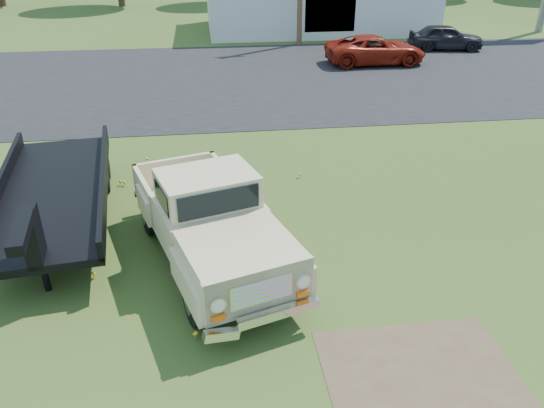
{
  "coord_description": "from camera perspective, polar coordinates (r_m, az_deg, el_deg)",
  "views": [
    {
      "loc": [
        -1.57,
        -8.83,
        6.22
      ],
      "look_at": [
        -0.3,
        1.0,
        0.95
      ],
      "focal_mm": 35.0,
      "sensor_mm": 36.0,
      "label": 1
    }
  ],
  "objects": [
    {
      "name": "flatbed_trailer",
      "position": [
        12.95,
        -22.51,
        1.75
      ],
      "size": [
        3.19,
        7.22,
        1.9
      ],
      "primitive_type": null,
      "rotation": [
        0.0,
        0.0,
        0.13
      ],
      "color": "black",
      "rests_on": "ground"
    },
    {
      "name": "ground",
      "position": [
        10.91,
        2.24,
        -6.75
      ],
      "size": [
        140.0,
        140.0,
        0.0
      ],
      "primitive_type": "plane",
      "color": "#344B18",
      "rests_on": "ground"
    },
    {
      "name": "dark_sedan",
      "position": [
        31.86,
        18.18,
        16.67
      ],
      "size": [
        4.15,
        2.22,
        1.34
      ],
      "primitive_type": "imported",
      "rotation": [
        0.0,
        0.0,
        1.4
      ],
      "color": "black",
      "rests_on": "ground"
    },
    {
      "name": "asphalt_lot",
      "position": [
        24.68,
        -3.6,
        13.36
      ],
      "size": [
        90.0,
        14.0,
        0.02
      ],
      "primitive_type": "cube",
      "color": "black",
      "rests_on": "ground"
    },
    {
      "name": "vintage_pickup_truck",
      "position": [
        10.61,
        -6.76,
        -1.59
      ],
      "size": [
        3.71,
        5.95,
        2.02
      ],
      "primitive_type": null,
      "rotation": [
        0.0,
        0.0,
        0.3
      ],
      "color": "#C8B686",
      "rests_on": "ground"
    },
    {
      "name": "dirt_patch_b",
      "position": [
        13.82,
        -8.37,
        0.94
      ],
      "size": [
        2.2,
        1.6,
        0.01
      ],
      "primitive_type": "cube",
      "color": "#503B2A",
      "rests_on": "ground"
    },
    {
      "name": "red_pickup",
      "position": [
        27.6,
        11.06,
        15.94
      ],
      "size": [
        4.93,
        2.34,
        1.36
      ],
      "primitive_type": "imported",
      "rotation": [
        0.0,
        0.0,
        1.59
      ],
      "color": "maroon",
      "rests_on": "ground"
    },
    {
      "name": "dirt_patch_a",
      "position": [
        9.06,
        15.34,
        -16.6
      ],
      "size": [
        3.0,
        2.0,
        0.01
      ],
      "primitive_type": "cube",
      "color": "#503B2A",
      "rests_on": "ground"
    }
  ]
}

